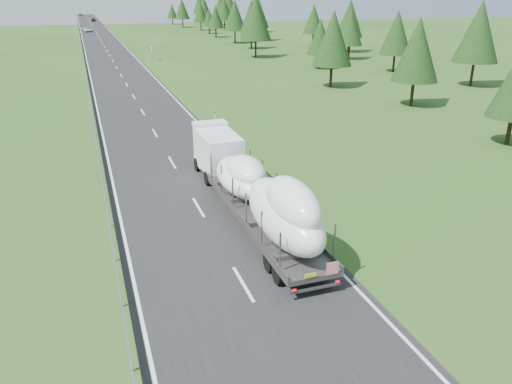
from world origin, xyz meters
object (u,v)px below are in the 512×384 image
object	(u,v)px
distant_car_dark	(93,20)
distant_car_blue	(80,14)
boat_truck	(254,186)
highway_sign	(152,50)
distant_van	(88,30)

from	to	relation	value
distant_car_dark	distant_car_blue	xyz separation A→B (m)	(-4.56, 62.78, -0.04)
distant_car_blue	boat_truck	bearing A→B (deg)	-92.55
highway_sign	boat_truck	distance (m)	74.06
boat_truck	distant_car_blue	distance (m)	278.31
distant_car_dark	highway_sign	bearing A→B (deg)	-82.89
distant_van	distant_car_blue	size ratio (longest dim) A/B	1.25
highway_sign	distant_car_blue	xyz separation A→B (m)	(-10.16, 204.34, -1.10)
boat_truck	distant_car_blue	size ratio (longest dim) A/B	4.32
distant_car_dark	distant_car_blue	distance (m)	62.94
distant_van	distant_car_dark	distance (m)	63.10
boat_truck	distant_car_dark	bearing A→B (deg)	90.26
boat_truck	highway_sign	bearing A→B (deg)	86.42
highway_sign	distant_van	xyz separation A→B (m)	(-9.58, 78.59, -1.06)
distant_van	distant_car_blue	bearing A→B (deg)	84.74
distant_car_blue	highway_sign	bearing A→B (deg)	-90.85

